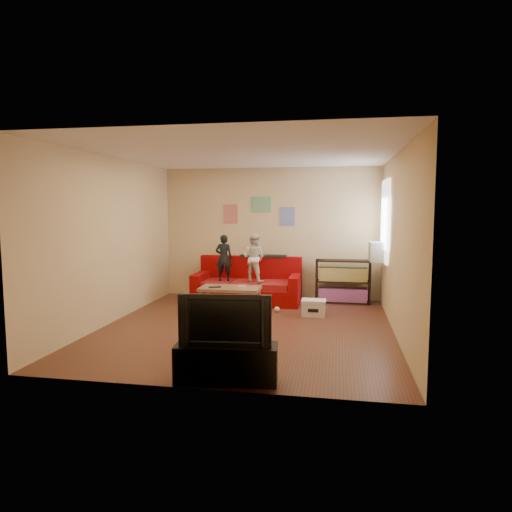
% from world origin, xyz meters
% --- Properties ---
extents(room_shell, '(4.52, 5.02, 2.72)m').
position_xyz_m(room_shell, '(0.00, 0.00, 1.35)').
color(room_shell, brown).
rests_on(room_shell, ground).
extents(sofa, '(2.09, 0.96, 0.92)m').
position_xyz_m(sofa, '(-0.36, 1.93, 0.31)').
color(sofa, '#8F0607').
rests_on(sofa, ground).
extents(child_a, '(0.35, 0.24, 0.92)m').
position_xyz_m(child_a, '(-0.82, 1.76, 0.90)').
color(child_a, black).
rests_on(child_a, sofa).
extents(child_b, '(0.55, 0.48, 0.95)m').
position_xyz_m(child_b, '(-0.22, 1.76, 0.91)').
color(child_b, silver).
rests_on(child_b, sofa).
extents(coffee_table, '(1.06, 0.58, 0.48)m').
position_xyz_m(coffee_table, '(-0.48, 0.89, 0.41)').
color(coffee_table, '#8C6A4B').
rests_on(coffee_table, ground).
extents(remote, '(0.22, 0.14, 0.02)m').
position_xyz_m(remote, '(-0.73, 0.77, 0.49)').
color(remote, black).
rests_on(remote, coffee_table).
extents(game_controller, '(0.15, 0.08, 0.03)m').
position_xyz_m(game_controller, '(-0.28, 0.94, 0.49)').
color(game_controller, white).
rests_on(game_controller, coffee_table).
extents(bookshelf, '(1.07, 0.32, 0.85)m').
position_xyz_m(bookshelf, '(1.50, 2.19, 0.38)').
color(bookshelf, black).
rests_on(bookshelf, ground).
extents(window, '(0.04, 1.08, 1.48)m').
position_xyz_m(window, '(2.22, 1.65, 1.64)').
color(window, white).
rests_on(window, room_shell).
extents(ac_unit, '(0.28, 0.55, 0.35)m').
position_xyz_m(ac_unit, '(2.10, 1.65, 1.08)').
color(ac_unit, '#B7B2A3').
rests_on(ac_unit, window).
extents(artwork_left, '(0.30, 0.01, 0.40)m').
position_xyz_m(artwork_left, '(-0.85, 2.48, 1.75)').
color(artwork_left, '#D87266').
rests_on(artwork_left, room_shell).
extents(artwork_center, '(0.42, 0.01, 0.32)m').
position_xyz_m(artwork_center, '(-0.20, 2.48, 1.95)').
color(artwork_center, '#72B27F').
rests_on(artwork_center, room_shell).
extents(artwork_right, '(0.30, 0.01, 0.38)m').
position_xyz_m(artwork_right, '(0.35, 2.48, 1.70)').
color(artwork_right, '#727FCC').
rests_on(artwork_right, room_shell).
extents(file_box, '(0.42, 0.32, 0.29)m').
position_xyz_m(file_box, '(0.99, 0.95, 0.15)').
color(file_box, white).
rests_on(file_box, ground).
extents(tv_stand, '(1.13, 0.48, 0.41)m').
position_xyz_m(tv_stand, '(0.22, -2.25, 0.21)').
color(tv_stand, black).
rests_on(tv_stand, ground).
extents(television, '(1.00, 0.23, 0.57)m').
position_xyz_m(television, '(0.22, -2.25, 0.70)').
color(television, black).
rests_on(television, tv_stand).
extents(tissue, '(0.13, 0.13, 0.10)m').
position_xyz_m(tissue, '(0.33, 1.11, 0.05)').
color(tissue, silver).
rests_on(tissue, ground).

